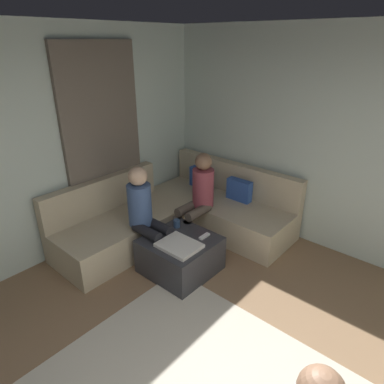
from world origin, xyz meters
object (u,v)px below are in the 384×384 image
(ottoman, at_px, (180,255))
(game_remote, at_px, (204,236))
(coffee_mug, at_px, (177,223))
(person_on_couch_side, at_px, (146,213))
(sectional_couch, at_px, (179,215))
(person_on_couch_back, at_px, (198,195))

(ottoman, relative_size, game_remote, 5.07)
(coffee_mug, height_order, person_on_couch_side, person_on_couch_side)
(ottoman, relative_size, coffee_mug, 8.00)
(sectional_couch, bearing_deg, game_remote, -26.94)
(sectional_couch, height_order, game_remote, sectional_couch)
(sectional_couch, distance_m, coffee_mug, 0.59)
(sectional_couch, relative_size, coffee_mug, 26.84)
(sectional_couch, bearing_deg, ottoman, -46.21)
(game_remote, xyz_separation_m, person_on_couch_back, (-0.47, 0.44, 0.23))
(coffee_mug, xyz_separation_m, person_on_couch_back, (-0.07, 0.48, 0.19))
(sectional_couch, xyz_separation_m, person_on_couch_side, (0.15, -0.72, 0.38))
(person_on_couch_side, bearing_deg, person_on_couch_back, 169.35)
(person_on_couch_back, bearing_deg, game_remote, 136.62)
(sectional_couch, relative_size, game_remote, 17.00)
(ottoman, height_order, game_remote, game_remote)
(ottoman, distance_m, coffee_mug, 0.38)
(sectional_couch, xyz_separation_m, ottoman, (0.58, -0.61, -0.07))
(person_on_couch_back, height_order, person_on_couch_side, same)
(person_on_couch_side, bearing_deg, ottoman, 104.80)
(coffee_mug, bearing_deg, person_on_couch_back, 98.06)
(coffee_mug, height_order, game_remote, coffee_mug)
(coffee_mug, bearing_deg, ottoman, -39.29)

